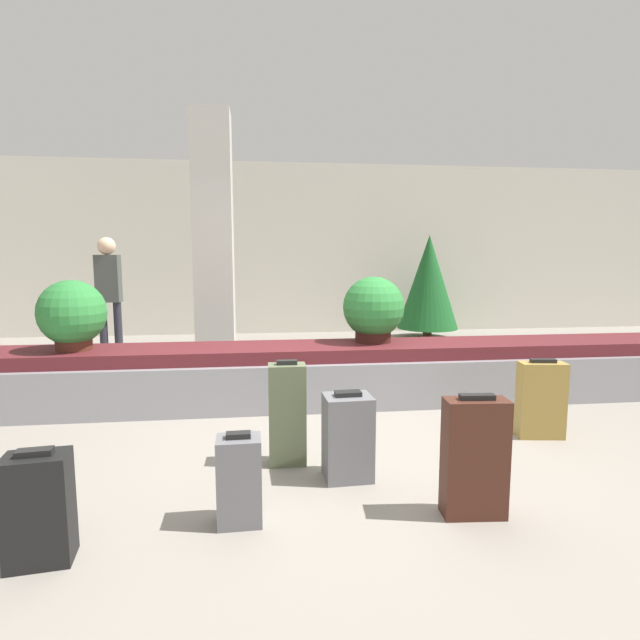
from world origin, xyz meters
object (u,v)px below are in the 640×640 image
object	(u,v)px
suitcase_0	(287,414)
suitcase_4	(39,509)
traveler_0	(109,287)
potted_plant_1	(373,310)
potted_plant_0	(72,315)
decorated_tree	(428,282)
suitcase_2	(348,437)
suitcase_5	(541,400)
suitcase_3	(239,480)
suitcase_1	(475,458)
pillar	(214,245)

from	to	relation	value
suitcase_0	suitcase_4	xyz separation A→B (m)	(-1.25, -1.01, -0.09)
suitcase_0	traveler_0	distance (m)	4.53
suitcase_4	traveler_0	world-z (taller)	traveler_0
suitcase_4	potted_plant_1	world-z (taller)	potted_plant_1
potted_plant_0	decorated_tree	bearing A→B (deg)	37.95
suitcase_2	potted_plant_0	bearing A→B (deg)	139.85
traveler_0	suitcase_5	bearing A→B (deg)	143.57
suitcase_3	decorated_tree	bearing A→B (deg)	60.98
suitcase_0	potted_plant_0	size ratio (longest dim) A/B	1.13
suitcase_4	decorated_tree	world-z (taller)	decorated_tree
suitcase_1	potted_plant_1	distance (m)	2.52
suitcase_4	suitcase_0	bearing A→B (deg)	32.16
suitcase_4	suitcase_2	bearing A→B (deg)	17.20
pillar	decorated_tree	xyz separation A→B (m)	(3.55, 2.26, -0.59)
suitcase_1	suitcase_5	xyz separation A→B (m)	(1.07, 1.12, -0.03)
suitcase_0	suitcase_2	size ratio (longest dim) A/B	1.27
pillar	suitcase_4	xyz separation A→B (m)	(-0.51, -3.94, -1.33)
suitcase_1	potted_plant_1	world-z (taller)	potted_plant_1
suitcase_1	potted_plant_0	distance (m)	3.80
suitcase_0	potted_plant_1	world-z (taller)	potted_plant_1
suitcase_1	decorated_tree	xyz separation A→B (m)	(1.81, 6.04, 0.67)
decorated_tree	pillar	bearing A→B (deg)	-147.50
suitcase_5	potted_plant_1	bearing A→B (deg)	137.44
suitcase_2	decorated_tree	distance (m)	6.04
suitcase_0	suitcase_5	xyz separation A→B (m)	(2.07, 0.28, -0.05)
suitcase_2	suitcase_4	xyz separation A→B (m)	(-1.63, -0.73, -0.01)
suitcase_0	potted_plant_1	xyz separation A→B (m)	(0.98, 1.61, 0.56)
pillar	suitcase_3	xyz separation A→B (m)	(0.42, -3.70, -1.35)
suitcase_4	traveler_0	size ratio (longest dim) A/B	0.33
suitcase_0	potted_plant_0	distance (m)	2.50
pillar	suitcase_4	bearing A→B (deg)	-97.42
pillar	suitcase_0	world-z (taller)	pillar
suitcase_0	decorated_tree	bearing A→B (deg)	62.24
suitcase_4	potted_plant_0	bearing A→B (deg)	98.43
suitcase_1	decorated_tree	bearing A→B (deg)	77.91
potted_plant_1	suitcase_1	bearing A→B (deg)	-89.46
suitcase_4	potted_plant_1	size ratio (longest dim) A/B	0.84
suitcase_1	suitcase_2	world-z (taller)	suitcase_1
potted_plant_1	suitcase_4	bearing A→B (deg)	-130.43
potted_plant_0	traveler_0	xyz separation A→B (m)	(-0.34, 2.37, 0.12)
suitcase_0	potted_plant_0	world-z (taller)	potted_plant_0
suitcase_2	decorated_tree	size ratio (longest dim) A/B	0.32
suitcase_3	suitcase_1	bearing A→B (deg)	-4.62
suitcase_2	potted_plant_1	xyz separation A→B (m)	(0.60, 1.89, 0.64)
suitcase_3	suitcase_5	size ratio (longest dim) A/B	0.80
potted_plant_1	pillar	bearing A→B (deg)	142.30
suitcase_2	suitcase_5	size ratio (longest dim) A/B	0.91
suitcase_2	potted_plant_0	distance (m)	2.98
suitcase_2	traveler_0	bearing A→B (deg)	119.95
suitcase_1	suitcase_5	bearing A→B (deg)	51.02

